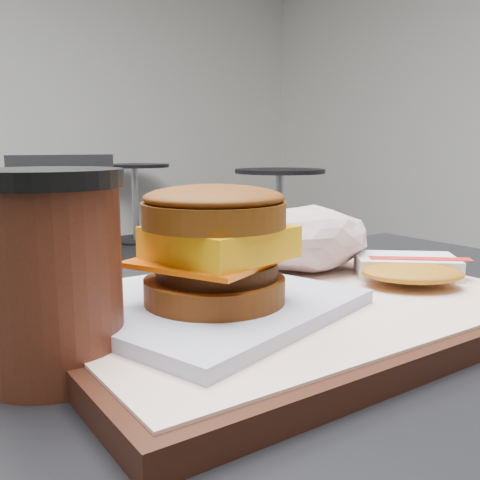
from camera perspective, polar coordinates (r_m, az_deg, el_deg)
name	(u,v)px	position (r m, az deg, el deg)	size (l,w,h in m)	color
serving_tray	(287,308)	(0.44, 5.00, -7.19)	(0.38, 0.28, 0.02)	black
breakfast_sandwich	(213,260)	(0.38, -2.91, -2.11)	(0.23, 0.22, 0.09)	silver
hash_brown	(409,269)	(0.50, 17.56, -2.95)	(0.14, 0.13, 0.02)	white
crumpled_wrapper	(303,238)	(0.52, 6.74, 0.20)	(0.14, 0.11, 0.06)	silver
coffee_cup	(50,270)	(0.34, -19.57, -3.03)	(0.09, 0.09, 0.13)	#441B10
neighbor_chair	(34,255)	(2.15, -21.12, -1.46)	(0.61, 0.43, 0.88)	#AEADB3
bg_table_near	(280,195)	(3.96, 4.24, 4.85)	(0.66, 0.66, 0.75)	black
bg_table_far	(135,184)	(5.22, -11.17, 5.89)	(0.66, 0.66, 0.75)	black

